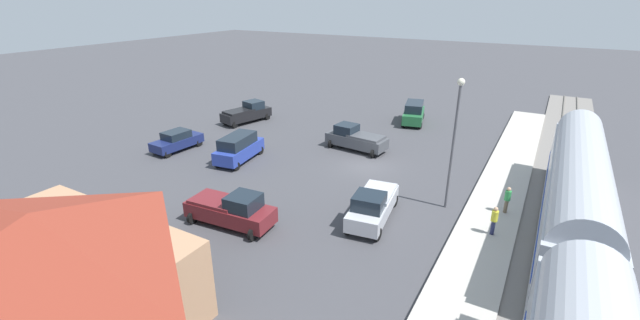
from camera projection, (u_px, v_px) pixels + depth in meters
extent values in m
plane|color=#424247|center=(366.00, 166.00, 32.92)|extent=(200.00, 200.00, 0.00)
cube|color=slate|center=(566.00, 207.00, 26.42)|extent=(4.80, 70.00, 0.18)
cube|color=#59544C|center=(580.00, 208.00, 26.03)|extent=(0.10, 70.00, 0.12)
cube|color=#59544C|center=(554.00, 202.00, 26.69)|extent=(0.10, 70.00, 0.12)
cube|color=#B7B2A8|center=(500.00, 192.00, 28.24)|extent=(3.20, 46.00, 0.30)
cube|color=#ADB2BC|center=(574.00, 199.00, 22.96)|extent=(2.90, 18.39, 3.70)
cube|color=#19389E|center=(543.00, 198.00, 23.75)|extent=(0.04, 16.91, 0.36)
cylinder|color=#ADB2BC|center=(581.00, 171.00, 22.31)|extent=(2.75, 17.65, 2.76)
cube|color=tan|center=(51.00, 290.00, 16.37)|extent=(10.35, 7.46, 3.73)
pyramid|color=maroon|center=(33.00, 232.00, 15.38)|extent=(11.15, 8.26, 1.61)
cube|color=#4C3323|center=(135.00, 258.00, 19.70)|extent=(1.10, 0.08, 2.10)
cylinder|color=brown|center=(506.00, 206.00, 25.20)|extent=(0.22, 0.22, 0.85)
cylinder|color=green|center=(508.00, 196.00, 24.92)|extent=(0.36, 0.36, 0.62)
sphere|color=tan|center=(509.00, 189.00, 24.76)|extent=(0.24, 0.24, 0.24)
cylinder|color=#23284C|center=(493.00, 227.00, 22.91)|extent=(0.22, 0.22, 0.85)
cylinder|color=yellow|center=(495.00, 216.00, 22.63)|extent=(0.36, 0.36, 0.62)
sphere|color=tan|center=(496.00, 209.00, 22.47)|extent=(0.24, 0.24, 0.24)
cube|color=#283D9E|center=(239.00, 151.00, 33.77)|extent=(2.66, 5.13, 1.00)
cube|color=#19232D|center=(237.00, 141.00, 33.29)|extent=(2.21, 3.65, 0.88)
cylinder|color=black|center=(243.00, 148.00, 35.89)|extent=(0.22, 0.68, 0.68)
cylinder|color=black|center=(260.00, 150.00, 35.31)|extent=(0.22, 0.68, 0.68)
cylinder|color=black|center=(218.00, 163.00, 32.61)|extent=(0.22, 0.68, 0.68)
cylinder|color=black|center=(236.00, 166.00, 32.03)|extent=(0.22, 0.68, 0.68)
cube|color=navy|center=(177.00, 142.00, 36.12)|extent=(2.12, 4.61, 0.76)
cube|color=#19232D|center=(176.00, 135.00, 35.85)|extent=(1.75, 2.26, 0.64)
cylinder|color=black|center=(187.00, 139.00, 37.98)|extent=(0.22, 0.68, 0.68)
cylinder|color=black|center=(199.00, 143.00, 37.16)|extent=(0.22, 0.68, 0.68)
cylinder|color=black|center=(155.00, 150.00, 35.35)|extent=(0.22, 0.68, 0.68)
cylinder|color=black|center=(167.00, 154.00, 34.53)|extent=(0.22, 0.68, 0.68)
cube|color=silver|center=(373.00, 207.00, 24.86)|extent=(2.68, 5.62, 0.92)
cube|color=#19232D|center=(369.00, 202.00, 23.64)|extent=(1.95, 1.95, 0.84)
cylinder|color=black|center=(378.00, 234.00, 22.88)|extent=(0.22, 0.76, 0.76)
cylinder|color=black|center=(348.00, 228.00, 23.48)|extent=(0.22, 0.76, 0.76)
cylinder|color=black|center=(394.00, 201.00, 26.58)|extent=(0.22, 0.76, 0.76)
cylinder|color=black|center=(369.00, 196.00, 27.17)|extent=(0.22, 0.76, 0.76)
cube|color=silver|center=(378.00, 192.00, 25.46)|extent=(2.25, 3.20, 0.20)
cube|color=black|center=(246.00, 115.00, 44.00)|extent=(3.23, 5.72, 0.92)
cube|color=#19232D|center=(254.00, 105.00, 44.36)|extent=(2.10, 2.10, 0.84)
cylinder|color=black|center=(258.00, 113.00, 46.16)|extent=(0.22, 0.76, 0.76)
cylinder|color=black|center=(267.00, 116.00, 45.05)|extent=(0.22, 0.76, 0.76)
cylinder|color=black|center=(225.00, 121.00, 43.30)|extent=(0.22, 0.76, 0.76)
cylinder|color=black|center=(235.00, 125.00, 42.19)|extent=(0.22, 0.76, 0.76)
cube|color=black|center=(239.00, 111.00, 43.16)|extent=(2.54, 3.34, 0.20)
cube|color=maroon|center=(230.00, 212.00, 24.31)|extent=(5.54, 2.38, 0.92)
cube|color=#19232D|center=(243.00, 202.00, 23.57)|extent=(1.86, 1.86, 0.84)
cylinder|color=black|center=(269.00, 220.00, 24.35)|extent=(0.22, 0.76, 0.76)
cylinder|color=black|center=(253.00, 234.00, 22.91)|extent=(0.22, 0.76, 0.76)
cylinder|color=black|center=(211.00, 205.00, 26.06)|extent=(0.22, 0.76, 0.76)
cylinder|color=black|center=(193.00, 217.00, 24.61)|extent=(0.22, 0.76, 0.76)
cube|color=maroon|center=(216.00, 200.00, 24.48)|extent=(3.11, 2.09, 0.20)
cube|color=#47494F|center=(356.00, 141.00, 36.15)|extent=(5.57, 2.48, 0.92)
cube|color=#19232D|center=(347.00, 129.00, 36.38)|extent=(1.89, 1.89, 0.84)
cylinder|color=black|center=(331.00, 143.00, 36.84)|extent=(0.22, 0.76, 0.76)
cylinder|color=black|center=(341.00, 138.00, 38.13)|extent=(0.22, 0.76, 0.76)
cylinder|color=black|center=(373.00, 153.00, 34.52)|extent=(0.22, 0.76, 0.76)
cylinder|color=black|center=(383.00, 148.00, 35.82)|extent=(0.22, 0.76, 0.76)
cube|color=#47494F|center=(366.00, 137.00, 35.44)|extent=(3.14, 2.15, 0.20)
cube|color=#236638|center=(413.00, 115.00, 43.65)|extent=(3.04, 5.22, 1.00)
cube|color=#19232D|center=(414.00, 107.00, 43.43)|extent=(2.47, 3.74, 0.88)
cylinder|color=black|center=(420.00, 126.00, 41.92)|extent=(0.22, 0.68, 0.68)
cylinder|color=black|center=(403.00, 124.00, 42.38)|extent=(0.22, 0.68, 0.68)
cylinder|color=black|center=(422.00, 116.00, 45.30)|extent=(0.22, 0.68, 0.68)
cylinder|color=black|center=(407.00, 115.00, 45.76)|extent=(0.22, 0.68, 0.68)
cylinder|color=#515156|center=(452.00, 150.00, 25.14)|extent=(0.16, 0.16, 7.94)
sphere|color=#EAE5C6|center=(461.00, 82.00, 23.59)|extent=(0.44, 0.44, 0.44)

